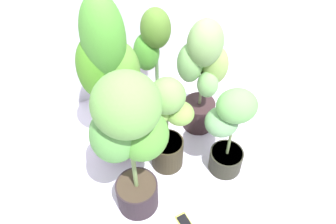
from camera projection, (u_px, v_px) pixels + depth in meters
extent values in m
plane|color=silver|center=(179.00, 173.00, 2.22)|extent=(8.00, 8.00, 0.00)
cylinder|color=#2F1E20|center=(199.00, 114.00, 2.42)|extent=(0.21, 0.21, 0.22)
cylinder|color=#432F1F|center=(200.00, 104.00, 2.35)|extent=(0.20, 0.20, 0.02)
cylinder|color=#6A784A|center=(203.00, 71.00, 2.14)|extent=(0.02, 0.02, 0.55)
ellipsoid|color=#79A05D|center=(205.00, 43.00, 1.99)|extent=(0.29, 0.28, 0.30)
ellipsoid|color=#72A65F|center=(190.00, 63.00, 2.09)|extent=(0.22, 0.22, 0.27)
ellipsoid|color=#85A754|center=(215.00, 65.00, 2.11)|extent=(0.22, 0.22, 0.27)
ellipsoid|color=#72A760|center=(208.00, 84.00, 2.14)|extent=(0.16, 0.16, 0.18)
cylinder|color=brown|center=(158.00, 106.00, 2.52)|extent=(0.20, 0.20, 0.15)
cylinder|color=#402924|center=(158.00, 100.00, 2.47)|extent=(0.18, 0.18, 0.02)
cylinder|color=#59804A|center=(157.00, 62.00, 2.22)|extent=(0.02, 0.02, 0.66)
ellipsoid|color=#4E762B|center=(156.00, 29.00, 2.03)|extent=(0.24, 0.24, 0.26)
ellipsoid|color=#458B2E|center=(146.00, 52.00, 2.16)|extent=(0.19, 0.19, 0.26)
cylinder|color=#28291D|center=(226.00, 160.00, 2.20)|extent=(0.21, 0.21, 0.15)
cylinder|color=#46371A|center=(227.00, 153.00, 2.15)|extent=(0.19, 0.19, 0.02)
cylinder|color=#5C7241|center=(232.00, 128.00, 1.97)|extent=(0.02, 0.02, 0.47)
ellipsoid|color=#64A755|center=(237.00, 106.00, 1.84)|extent=(0.26, 0.24, 0.19)
ellipsoid|color=#669762|center=(222.00, 122.00, 1.93)|extent=(0.25, 0.24, 0.16)
cylinder|color=black|center=(119.00, 135.00, 2.29)|extent=(0.25, 0.25, 0.22)
cylinder|color=#453222|center=(117.00, 125.00, 2.22)|extent=(0.23, 0.23, 0.02)
cylinder|color=#58714B|center=(110.00, 80.00, 1.94)|extent=(0.02, 0.02, 0.75)
ellipsoid|color=#4A9632|center=(103.00, 37.00, 1.73)|extent=(0.26, 0.28, 0.47)
ellipsoid|color=#468A23|center=(95.00, 68.00, 1.87)|extent=(0.21, 0.22, 0.39)
ellipsoid|color=#599035|center=(122.00, 71.00, 1.90)|extent=(0.25, 0.26, 0.35)
cylinder|color=#2F2919|center=(167.00, 152.00, 2.20)|extent=(0.20, 0.20, 0.22)
cylinder|color=#422820|center=(167.00, 143.00, 2.13)|extent=(0.19, 0.19, 0.02)
cylinder|color=#5D7C46|center=(167.00, 117.00, 1.96)|extent=(0.02, 0.02, 0.44)
ellipsoid|color=#6C9D4E|center=(167.00, 96.00, 1.83)|extent=(0.22, 0.21, 0.21)
ellipsoid|color=#7AAC4A|center=(156.00, 111.00, 1.92)|extent=(0.19, 0.19, 0.14)
ellipsoid|color=#79A648|center=(180.00, 113.00, 1.93)|extent=(0.22, 0.21, 0.14)
cylinder|color=black|center=(137.00, 194.00, 2.01)|extent=(0.24, 0.24, 0.20)
cylinder|color=#3B2F22|center=(136.00, 186.00, 1.94)|extent=(0.22, 0.22, 0.02)
cylinder|color=#688349|center=(131.00, 145.00, 1.67)|extent=(0.02, 0.02, 0.73)
ellipsoid|color=#629F47|center=(126.00, 105.00, 1.47)|extent=(0.40, 0.40, 0.29)
ellipsoid|color=#569B46|center=(115.00, 134.00, 1.60)|extent=(0.34, 0.34, 0.30)
ellipsoid|color=#509536|center=(145.00, 136.00, 1.63)|extent=(0.32, 0.31, 0.25)
cube|color=#CDD04D|center=(186.00, 224.00, 1.99)|extent=(0.09, 0.15, 0.01)
cube|color=black|center=(186.00, 224.00, 1.98)|extent=(0.07, 0.12, 0.00)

